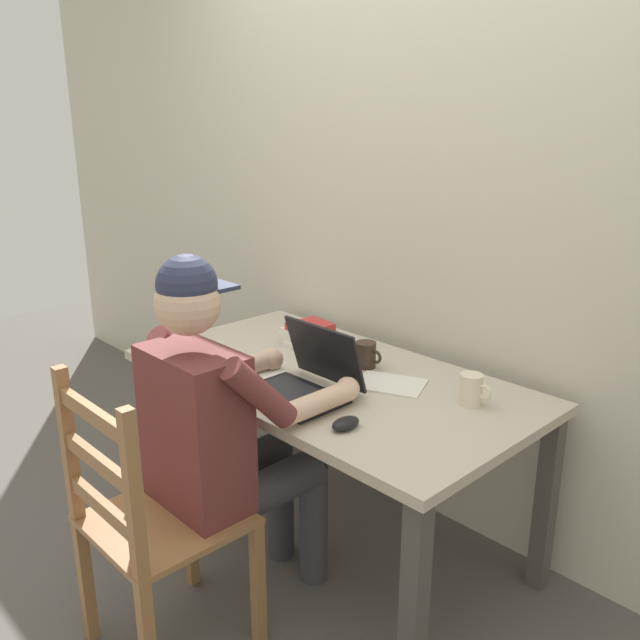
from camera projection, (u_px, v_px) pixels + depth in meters
ground_plane at (327, 539)px, 2.59m from camera, size 8.00×8.00×0.00m
back_wall at (419, 197)px, 2.53m from camera, size 6.00×0.04×2.60m
desk at (328, 395)px, 2.41m from camera, size 1.50×0.82×0.70m
seated_person at (224, 425)px, 2.05m from camera, size 0.50×0.60×1.23m
wooden_chair at (150, 523)px, 1.93m from camera, size 0.42×0.42×0.93m
laptop at (305, 379)px, 2.21m from camera, size 0.33×0.30×0.23m
computer_mouse at (346, 423)px, 1.97m from camera, size 0.06×0.10×0.03m
coffee_mug_white at (472, 390)px, 2.12m from camera, size 0.11×0.07×0.10m
coffee_mug_dark at (366, 355)px, 2.44m from camera, size 0.12×0.08×0.10m
book_stack_main at (309, 335)px, 2.65m from camera, size 0.20×0.17×0.10m
paper_pile_near_laptop at (258, 368)px, 2.43m from camera, size 0.31×0.27×0.01m
paper_pile_back_corner at (391, 384)px, 2.29m from camera, size 0.28×0.25×0.01m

